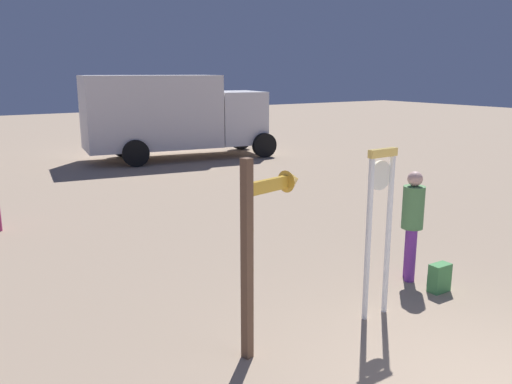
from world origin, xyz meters
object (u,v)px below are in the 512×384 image
at_px(person_near_clock, 412,220).
at_px(backpack, 439,278).
at_px(standing_clock, 379,217).
at_px(arrow_sign, 265,224).
at_px(box_truck_near, 171,114).

relative_size(person_near_clock, backpack, 4.03).
height_order(standing_clock, person_near_clock, standing_clock).
xyz_separation_m(arrow_sign, backpack, (3.00, -0.04, -1.28)).
relative_size(arrow_sign, person_near_clock, 1.34).
bearing_deg(box_truck_near, standing_clock, -102.99).
height_order(arrow_sign, box_truck_near, box_truck_near).
bearing_deg(standing_clock, arrow_sign, 177.18).
xyz_separation_m(person_near_clock, backpack, (-0.00, -0.56, -0.73)).
xyz_separation_m(standing_clock, person_near_clock, (1.34, 0.60, -0.39)).
bearing_deg(backpack, person_near_clock, 89.83).
bearing_deg(person_near_clock, standing_clock, -155.98).
relative_size(standing_clock, arrow_sign, 0.98).
bearing_deg(backpack, box_truck_near, 82.59).
bearing_deg(standing_clock, backpack, 1.73).
height_order(arrow_sign, backpack, arrow_sign).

